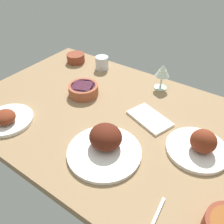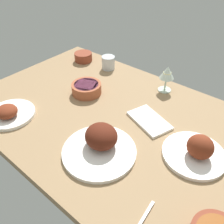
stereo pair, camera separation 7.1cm
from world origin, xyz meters
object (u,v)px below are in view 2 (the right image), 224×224
object	(u,v)px
bowl_onions	(87,88)
bowl_sauce	(83,57)
plate_near_viewer	(197,151)
plate_center_main	(9,113)
spoon_loose	(141,223)
wine_glass	(167,74)
folded_napkin	(149,120)
water_tumbler	(108,63)
plate_far_side	(100,143)

from	to	relation	value
bowl_onions	bowl_sauce	bearing A→B (deg)	-42.27
plate_near_viewer	bowl_onions	distance (cm)	62.71
plate_center_main	spoon_loose	bearing A→B (deg)	177.83
plate_center_main	plate_near_viewer	xyz separation A→B (cm)	(-76.06, -31.86, 1.22)
plate_center_main	plate_near_viewer	size ratio (longest dim) A/B	0.93
wine_glass	folded_napkin	xyz separation A→B (cm)	(-7.64, 27.07, -9.33)
plate_center_main	water_tumbler	bearing A→B (deg)	-94.19
plate_center_main	bowl_sauce	xyz separation A→B (cm)	(14.56, -62.26, 0.91)
bowl_onions	wine_glass	size ratio (longest dim) A/B	1.10
plate_center_main	wine_glass	distance (cm)	78.96
plate_near_viewer	bowl_sauce	size ratio (longest dim) A/B	2.13
bowl_onions	folded_napkin	world-z (taller)	bowl_onions
plate_far_side	bowl_sauce	distance (cm)	78.94
plate_center_main	bowl_onions	distance (cm)	39.14
wine_glass	water_tumbler	distance (cm)	39.48
wine_glass	spoon_loose	xyz separation A→B (cm)	(-30.84, 68.08, -9.53)
plate_far_side	bowl_onions	bearing A→B (deg)	-37.99
folded_napkin	bowl_onions	bearing A→B (deg)	2.22
plate_far_side	spoon_loose	bearing A→B (deg)	153.55
plate_near_viewer	bowl_sauce	distance (cm)	95.58
plate_center_main	folded_napkin	xyz separation A→B (cm)	(-51.40, -38.18, -1.45)
water_tumbler	folded_napkin	size ratio (longest dim) A/B	0.40
spoon_loose	bowl_onions	bearing A→B (deg)	-127.94
water_tumbler	folded_napkin	distance (cm)	53.72
folded_napkin	wine_glass	bearing A→B (deg)	-74.23
bowl_onions	water_tumbler	distance (cm)	29.24
water_tumbler	plate_near_viewer	bearing A→B (deg)	155.36
plate_far_side	folded_napkin	world-z (taller)	plate_far_side
plate_center_main	bowl_sauce	distance (cm)	63.94
bowl_sauce	wine_glass	size ratio (longest dim) A/B	0.81
plate_near_viewer	wine_glass	bearing A→B (deg)	-45.95
plate_near_viewer	spoon_loose	bearing A→B (deg)	87.58
bowl_onions	bowl_sauce	size ratio (longest dim) A/B	1.37
bowl_onions	bowl_sauce	xyz separation A→B (cm)	(28.10, -25.54, -0.02)
plate_near_viewer	bowl_sauce	world-z (taller)	plate_near_viewer
plate_far_side	plate_center_main	bearing A→B (deg)	14.03
plate_near_viewer	wine_glass	distance (cm)	46.94
plate_near_viewer	bowl_onions	world-z (taller)	plate_near_viewer
bowl_sauce	spoon_loose	distance (cm)	110.41
bowl_sauce	water_tumbler	xyz separation A→B (cm)	(-19.29, -2.32, 0.98)
bowl_sauce	folded_napkin	bearing A→B (deg)	159.95
bowl_onions	plate_far_side	bearing A→B (deg)	142.01
bowl_onions	bowl_sauce	world-z (taller)	same
water_tumbler	spoon_loose	xyz separation A→B (cm)	(-69.86, 67.40, -3.55)
plate_center_main	wine_glass	world-z (taller)	wine_glass
bowl_sauce	folded_napkin	xyz separation A→B (cm)	(-65.96, 24.07, -2.36)
wine_glass	spoon_loose	size ratio (longest dim) A/B	0.85
wine_glass	water_tumbler	world-z (taller)	wine_glass
plate_far_side	bowl_sauce	bearing A→B (deg)	-40.05
bowl_onions	spoon_loose	world-z (taller)	bowl_onions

